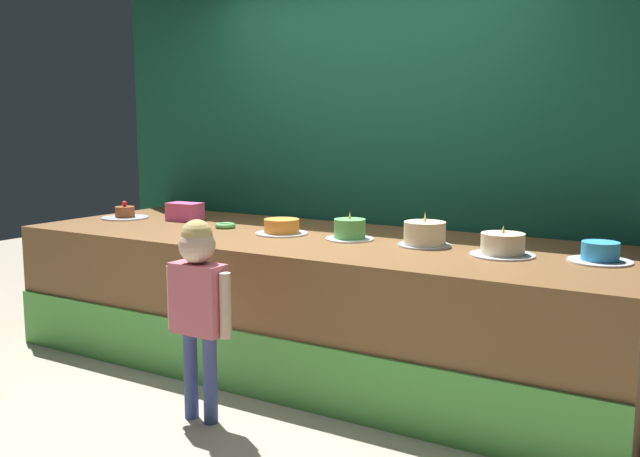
{
  "coord_description": "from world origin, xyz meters",
  "views": [
    {
      "loc": [
        2.29,
        -3.04,
        1.51
      ],
      "look_at": [
        0.19,
        0.4,
        0.91
      ],
      "focal_mm": 40.01,
      "sensor_mm": 36.0,
      "label": 1
    }
  ],
  "objects_px": {
    "child_figure": "(198,292)",
    "donut": "(225,226)",
    "cake_center_left": "(350,230)",
    "cake_right": "(503,245)",
    "cake_far_left": "(125,214)",
    "cake_left": "(282,227)",
    "cake_far_right": "(600,253)",
    "pink_box": "(185,212)",
    "cake_center_right": "(425,234)"
  },
  "relations": [
    {
      "from": "cake_far_right",
      "to": "child_figure",
      "type": "bearing_deg",
      "value": -146.74
    },
    {
      "from": "donut",
      "to": "cake_far_right",
      "type": "height_order",
      "value": "cake_far_right"
    },
    {
      "from": "cake_far_left",
      "to": "cake_center_right",
      "type": "height_order",
      "value": "cake_center_right"
    },
    {
      "from": "cake_left",
      "to": "cake_far_right",
      "type": "relative_size",
      "value": 1.04
    },
    {
      "from": "cake_far_left",
      "to": "cake_center_left",
      "type": "distance_m",
      "value": 1.9
    },
    {
      "from": "cake_far_left",
      "to": "cake_left",
      "type": "height_order",
      "value": "cake_far_left"
    },
    {
      "from": "cake_left",
      "to": "pink_box",
      "type": "bearing_deg",
      "value": 170.92
    },
    {
      "from": "pink_box",
      "to": "cake_far_right",
      "type": "relative_size",
      "value": 0.76
    },
    {
      "from": "child_figure",
      "to": "cake_far_left",
      "type": "height_order",
      "value": "child_figure"
    },
    {
      "from": "child_figure",
      "to": "cake_center_left",
      "type": "distance_m",
      "value": 1.12
    },
    {
      "from": "donut",
      "to": "cake_left",
      "type": "xyz_separation_m",
      "value": [
        0.47,
        -0.02,
        0.03
      ]
    },
    {
      "from": "pink_box",
      "to": "cake_far_right",
      "type": "height_order",
      "value": "pink_box"
    },
    {
      "from": "cake_far_left",
      "to": "cake_left",
      "type": "distance_m",
      "value": 1.42
    },
    {
      "from": "pink_box",
      "to": "cake_far_left",
      "type": "height_order",
      "value": "same"
    },
    {
      "from": "child_figure",
      "to": "donut",
      "type": "height_order",
      "value": "child_figure"
    },
    {
      "from": "cake_left",
      "to": "cake_far_right",
      "type": "distance_m",
      "value": 1.9
    },
    {
      "from": "cake_far_left",
      "to": "cake_center_left",
      "type": "relative_size",
      "value": 1.17
    },
    {
      "from": "cake_center_left",
      "to": "cake_center_right",
      "type": "relative_size",
      "value": 0.97
    },
    {
      "from": "cake_center_left",
      "to": "cake_far_right",
      "type": "bearing_deg",
      "value": 1.85
    },
    {
      "from": "cake_right",
      "to": "cake_far_right",
      "type": "relative_size",
      "value": 1.07
    },
    {
      "from": "donut",
      "to": "cake_far_left",
      "type": "distance_m",
      "value": 0.95
    },
    {
      "from": "donut",
      "to": "cake_center_left",
      "type": "bearing_deg",
      "value": 0.64
    },
    {
      "from": "cake_center_right",
      "to": "cake_right",
      "type": "height_order",
      "value": "cake_center_right"
    },
    {
      "from": "child_figure",
      "to": "cake_left",
      "type": "distance_m",
      "value": 1.07
    },
    {
      "from": "donut",
      "to": "cake_center_right",
      "type": "xyz_separation_m",
      "value": [
        1.42,
        0.04,
        0.05
      ]
    },
    {
      "from": "pink_box",
      "to": "cake_far_left",
      "type": "bearing_deg",
      "value": -165.08
    },
    {
      "from": "pink_box",
      "to": "cake_right",
      "type": "bearing_deg",
      "value": -3.8
    },
    {
      "from": "donut",
      "to": "cake_left",
      "type": "relative_size",
      "value": 0.41
    },
    {
      "from": "cake_center_right",
      "to": "donut",
      "type": "bearing_deg",
      "value": -178.44
    },
    {
      "from": "cake_center_right",
      "to": "cake_far_left",
      "type": "bearing_deg",
      "value": -179.1
    },
    {
      "from": "child_figure",
      "to": "pink_box",
      "type": "xyz_separation_m",
      "value": [
        -1.15,
        1.18,
        0.21
      ]
    },
    {
      "from": "cake_left",
      "to": "cake_center_left",
      "type": "height_order",
      "value": "cake_center_left"
    },
    {
      "from": "cake_center_left",
      "to": "cake_far_right",
      "type": "xyz_separation_m",
      "value": [
        1.42,
        0.05,
        -0.01
      ]
    },
    {
      "from": "cake_left",
      "to": "cake_far_right",
      "type": "xyz_separation_m",
      "value": [
        1.9,
        0.08,
        0.0
      ]
    },
    {
      "from": "child_figure",
      "to": "pink_box",
      "type": "relative_size",
      "value": 4.27
    },
    {
      "from": "cake_center_left",
      "to": "cake_far_left",
      "type": "bearing_deg",
      "value": -179.73
    },
    {
      "from": "cake_far_left",
      "to": "cake_center_left",
      "type": "bearing_deg",
      "value": 0.27
    },
    {
      "from": "cake_center_left",
      "to": "cake_right",
      "type": "height_order",
      "value": "cake_center_left"
    },
    {
      "from": "cake_far_left",
      "to": "cake_right",
      "type": "height_order",
      "value": "cake_right"
    },
    {
      "from": "cake_center_right",
      "to": "cake_right",
      "type": "distance_m",
      "value": 0.48
    },
    {
      "from": "cake_right",
      "to": "cake_far_right",
      "type": "distance_m",
      "value": 0.48
    },
    {
      "from": "cake_right",
      "to": "cake_center_left",
      "type": "bearing_deg",
      "value": 177.58
    },
    {
      "from": "child_figure",
      "to": "donut",
      "type": "bearing_deg",
      "value": 122.6
    },
    {
      "from": "pink_box",
      "to": "cake_center_right",
      "type": "bearing_deg",
      "value": -2.69
    },
    {
      "from": "cake_far_left",
      "to": "cake_far_right",
      "type": "relative_size",
      "value": 1.08
    },
    {
      "from": "cake_center_left",
      "to": "cake_center_right",
      "type": "distance_m",
      "value": 0.47
    },
    {
      "from": "cake_left",
      "to": "cake_center_right",
      "type": "relative_size",
      "value": 1.09
    },
    {
      "from": "cake_center_left",
      "to": "cake_right",
      "type": "bearing_deg",
      "value": -2.42
    },
    {
      "from": "cake_left",
      "to": "cake_far_right",
      "type": "height_order",
      "value": "cake_far_right"
    },
    {
      "from": "cake_far_left",
      "to": "cake_left",
      "type": "xyz_separation_m",
      "value": [
        1.42,
        -0.03,
        0.01
      ]
    }
  ]
}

